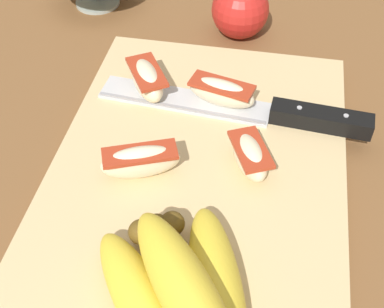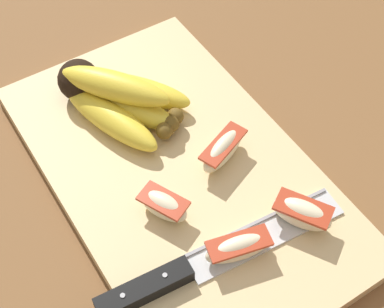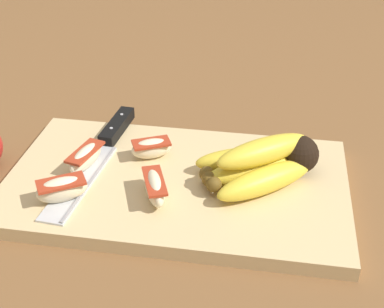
# 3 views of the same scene
# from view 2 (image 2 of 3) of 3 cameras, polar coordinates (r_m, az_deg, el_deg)

# --- Properties ---
(ground_plane) EXTENTS (6.00, 6.00, 0.00)m
(ground_plane) POSITION_cam_2_polar(r_m,az_deg,el_deg) (0.68, -2.53, -1.67)
(ground_plane) COLOR brown
(cutting_board) EXTENTS (0.46, 0.27, 0.02)m
(cutting_board) POSITION_cam_2_polar(r_m,az_deg,el_deg) (0.67, -1.30, -1.75)
(cutting_board) COLOR #DBBC84
(cutting_board) RESTS_ON ground_plane
(banana_bunch) EXTENTS (0.17, 0.15, 0.06)m
(banana_bunch) POSITION_cam_2_polar(r_m,az_deg,el_deg) (0.71, -7.62, 5.62)
(banana_bunch) COLOR black
(banana_bunch) RESTS_ON cutting_board
(chefs_knife) EXTENTS (0.05, 0.28, 0.02)m
(chefs_knife) POSITION_cam_2_polar(r_m,az_deg,el_deg) (0.59, -0.38, -11.33)
(chefs_knife) COLOR silver
(chefs_knife) RESTS_ON cutting_board
(apple_wedge_near) EXTENTS (0.07, 0.06, 0.03)m
(apple_wedge_near) POSITION_cam_2_polar(r_m,az_deg,el_deg) (0.62, 10.87, -5.80)
(apple_wedge_near) COLOR beige
(apple_wedge_near) RESTS_ON cutting_board
(apple_wedge_middle) EXTENTS (0.06, 0.05, 0.03)m
(apple_wedge_middle) POSITION_cam_2_polar(r_m,az_deg,el_deg) (0.62, -2.84, -5.09)
(apple_wedge_middle) COLOR beige
(apple_wedge_middle) RESTS_ON cutting_board
(apple_wedge_far) EXTENTS (0.04, 0.08, 0.03)m
(apple_wedge_far) POSITION_cam_2_polar(r_m,az_deg,el_deg) (0.59, 4.24, -9.47)
(apple_wedge_far) COLOR beige
(apple_wedge_far) RESTS_ON cutting_board
(apple_wedge_extra) EXTENTS (0.05, 0.07, 0.03)m
(apple_wedge_extra) POSITION_cam_2_polar(r_m,az_deg,el_deg) (0.66, 3.09, 0.43)
(apple_wedge_extra) COLOR beige
(apple_wedge_extra) RESTS_ON cutting_board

